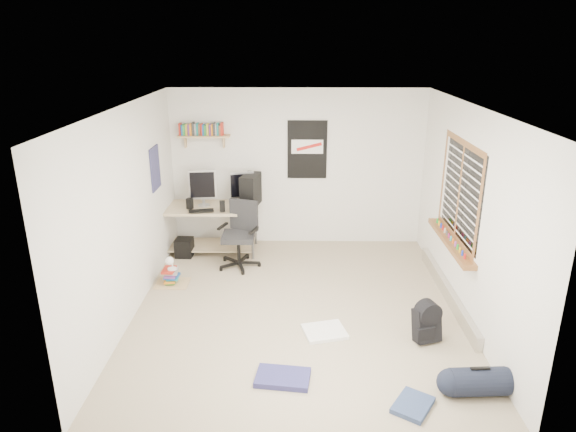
{
  "coord_description": "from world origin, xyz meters",
  "views": [
    {
      "loc": [
        -0.04,
        -5.71,
        3.22
      ],
      "look_at": [
        -0.13,
        0.44,
        1.07
      ],
      "focal_mm": 32.0,
      "sensor_mm": 36.0,
      "label": 1
    }
  ],
  "objects_px": {
    "office_chair": "(238,235)",
    "book_stack": "(172,274)",
    "desk": "(205,229)",
    "backpack": "(427,325)",
    "duffel_bag": "(478,381)"
  },
  "relations": [
    {
      "from": "desk",
      "to": "duffel_bag",
      "type": "relative_size",
      "value": 3.1
    },
    {
      "from": "office_chair",
      "to": "backpack",
      "type": "distance_m",
      "value": 3.03
    },
    {
      "from": "backpack",
      "to": "duffel_bag",
      "type": "relative_size",
      "value": 0.7
    },
    {
      "from": "desk",
      "to": "office_chair",
      "type": "distance_m",
      "value": 0.82
    },
    {
      "from": "backpack",
      "to": "duffel_bag",
      "type": "height_order",
      "value": "duffel_bag"
    },
    {
      "from": "backpack",
      "to": "book_stack",
      "type": "distance_m",
      "value": 3.44
    },
    {
      "from": "office_chair",
      "to": "backpack",
      "type": "bearing_deg",
      "value": -20.74
    },
    {
      "from": "office_chair",
      "to": "duffel_bag",
      "type": "distance_m",
      "value": 3.86
    },
    {
      "from": "backpack",
      "to": "desk",
      "type": "bearing_deg",
      "value": 120.37
    },
    {
      "from": "desk",
      "to": "office_chair",
      "type": "height_order",
      "value": "office_chair"
    },
    {
      "from": "desk",
      "to": "backpack",
      "type": "distance_m",
      "value": 3.83
    },
    {
      "from": "office_chair",
      "to": "book_stack",
      "type": "bearing_deg",
      "value": -125.58
    },
    {
      "from": "desk",
      "to": "backpack",
      "type": "xyz_separation_m",
      "value": [
        2.88,
        -2.52,
        -0.16
      ]
    },
    {
      "from": "desk",
      "to": "duffel_bag",
      "type": "distance_m",
      "value": 4.67
    },
    {
      "from": "desk",
      "to": "book_stack",
      "type": "xyz_separation_m",
      "value": [
        -0.28,
        -1.17,
        -0.21
      ]
    }
  ]
}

